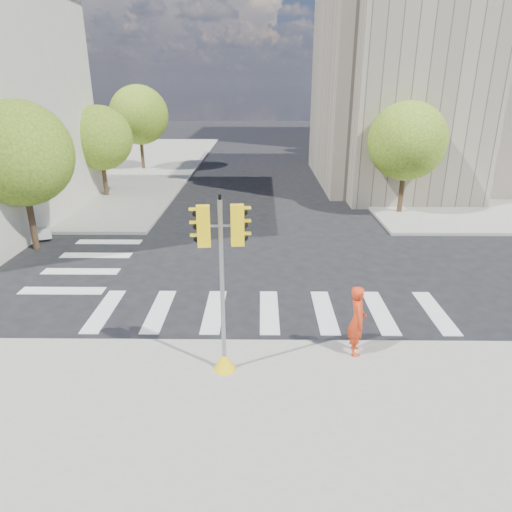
{
  "coord_description": "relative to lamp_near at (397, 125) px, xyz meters",
  "views": [
    {
      "loc": [
        -0.39,
        -15.26,
        6.95
      ],
      "look_at": [
        -0.53,
        -2.43,
        2.1
      ],
      "focal_mm": 32.0,
      "sensor_mm": 36.0,
      "label": 1
    }
  ],
  "objects": [
    {
      "name": "tree_lw_far",
      "position": [
        -18.5,
        10.0,
        -0.04
      ],
      "size": [
        4.8,
        4.8,
        6.95
      ],
      "color": "#382616",
      "rests_on": "ground"
    },
    {
      "name": "tree_lw_near",
      "position": [
        -18.5,
        -10.0,
        -0.38
      ],
      "size": [
        4.4,
        4.4,
        6.41
      ],
      "color": "#382616",
      "rests_on": "ground"
    },
    {
      "name": "tree_re_far",
      "position": [
        -0.5,
        20.0,
        -0.71
      ],
      "size": [
        4.0,
        4.0,
        5.88
      ],
      "color": "#382616",
      "rests_on": "ground"
    },
    {
      "name": "lamp_near",
      "position": [
        0.0,
        0.0,
        0.0
      ],
      "size": [
        0.35,
        0.18,
        8.11
      ],
      "color": "black",
      "rests_on": "sidewalk_far_right"
    },
    {
      "name": "ground",
      "position": [
        -8.0,
        -14.0,
        -4.58
      ],
      "size": [
        160.0,
        160.0,
        0.0
      ],
      "primitive_type": "plane",
      "color": "black",
      "rests_on": "ground"
    },
    {
      "name": "tree_lw_mid",
      "position": [
        -18.5,
        0.0,
        -0.82
      ],
      "size": [
        4.0,
        4.0,
        5.77
      ],
      "color": "#382616",
      "rests_on": "ground"
    },
    {
      "name": "sidewalk_far_left",
      "position": [
        -28.0,
        12.0,
        -4.5
      ],
      "size": [
        28.0,
        40.0,
        0.15
      ],
      "primitive_type": "cube",
      "color": "gray",
      "rests_on": "ground"
    },
    {
      "name": "photographer",
      "position": [
        -5.83,
        -18.6,
        -3.46
      ],
      "size": [
        0.52,
        0.74,
        1.94
      ],
      "primitive_type": "imported",
      "rotation": [
        0.0,
        0.0,
        1.5
      ],
      "color": "red",
      "rests_on": "sidewalk_near"
    },
    {
      "name": "traffic_signal",
      "position": [
        -9.29,
        -19.44,
        -2.51
      ],
      "size": [
        1.08,
        0.56,
        4.52
      ],
      "rotation": [
        0.0,
        0.0,
        0.11
      ],
      "color": "yellow",
      "rests_on": "sidewalk_near"
    },
    {
      "name": "tree_re_mid",
      "position": [
        -0.5,
        8.0,
        -0.23
      ],
      "size": [
        4.6,
        4.6,
        6.66
      ],
      "color": "#382616",
      "rests_on": "ground"
    },
    {
      "name": "office_tower",
      "position": [
        14.0,
        28.0,
        10.42
      ],
      "size": [
        20.0,
        18.0,
        30.0
      ],
      "primitive_type": "cube",
      "color": "#9EA0A3",
      "rests_on": "ground"
    },
    {
      "name": "tree_re_near",
      "position": [
        -0.5,
        -4.0,
        -0.53
      ],
      "size": [
        4.2,
        4.2,
        6.16
      ],
      "color": "#382616",
      "rests_on": "ground"
    },
    {
      "name": "sidewalk_far_right",
      "position": [
        12.0,
        12.0,
        -4.5
      ],
      "size": [
        28.0,
        40.0,
        0.15
      ],
      "primitive_type": "cube",
      "color": "gray",
      "rests_on": "ground"
    },
    {
      "name": "lamp_far",
      "position": [
        0.0,
        14.0,
        0.0
      ],
      "size": [
        0.35,
        0.18,
        8.11
      ],
      "color": "black",
      "rests_on": "sidewalk_far_right"
    },
    {
      "name": "civic_building",
      "position": [
        7.59,
        5.12,
        2.68
      ],
      "size": [
        26.0,
        16.0,
        19.39
      ],
      "color": "gray",
      "rests_on": "ground"
    }
  ]
}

